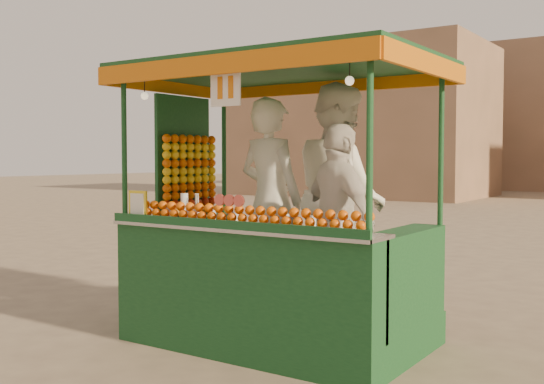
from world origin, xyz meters
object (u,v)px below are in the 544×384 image
Objects in this scene: juice_cart at (266,253)px; vendor_right at (339,221)px; vendor_left at (270,200)px; vendor_middle at (340,194)px.

juice_cart is 0.69m from vendor_right.
vendor_left is 0.62m from vendor_middle.
vendor_middle is at bearing 59.62° from juice_cart.
vendor_left is at bearing 13.29° from vendor_right.
juice_cart is 0.85m from vendor_middle.
vendor_middle is (0.58, 0.23, 0.06)m from vendor_left.
vendor_right is (0.26, -0.50, -0.19)m from vendor_middle.
vendor_middle is at bearing -31.35° from vendor_right.
juice_cart reaches higher than vendor_left.
juice_cart reaches higher than vendor_right.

